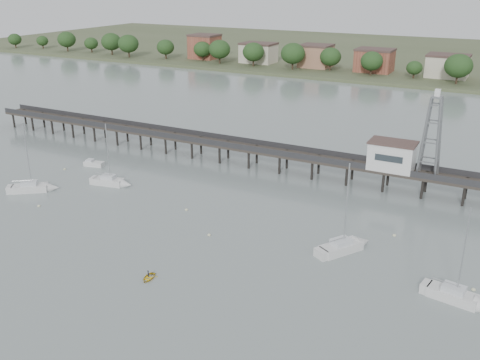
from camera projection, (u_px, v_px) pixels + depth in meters
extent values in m
plane|color=slate|center=(48.00, 323.00, 61.57)|extent=(500.00, 500.00, 0.00)
cube|color=#2D2823|center=(268.00, 151.00, 109.83)|extent=(150.00, 5.00, 0.50)
cube|color=#333335|center=(263.00, 151.00, 107.56)|extent=(150.00, 0.12, 1.10)
cube|color=#333335|center=(273.00, 144.00, 111.52)|extent=(150.00, 0.12, 1.10)
cylinder|color=black|center=(14.00, 121.00, 140.73)|extent=(0.50, 0.50, 4.40)
cylinder|color=black|center=(25.00, 117.00, 143.87)|extent=(0.50, 0.50, 4.40)
cylinder|color=black|center=(264.00, 163.00, 108.95)|extent=(0.50, 0.50, 4.40)
cylinder|color=black|center=(272.00, 158.00, 112.09)|extent=(0.50, 0.50, 4.40)
cube|color=silver|center=(392.00, 156.00, 97.96)|extent=(8.00, 5.00, 5.00)
cube|color=#4C3833|center=(393.00, 142.00, 97.02)|extent=(8.40, 5.40, 0.30)
cube|color=slate|center=(437.00, 97.00, 90.97)|extent=(1.80, 1.80, 0.30)
cube|color=silver|center=(438.00, 93.00, 90.71)|extent=(0.90, 0.90, 1.20)
cube|color=silver|center=(30.00, 189.00, 99.04)|extent=(6.49, 5.73, 1.65)
cone|color=silver|center=(52.00, 188.00, 99.62)|extent=(3.56, 3.53, 2.44)
cube|color=silver|center=(29.00, 183.00, 98.62)|extent=(3.41, 3.24, 0.75)
cylinder|color=#A5A8AA|center=(27.00, 155.00, 96.71)|extent=(0.18, 0.18, 11.78)
cylinder|color=#A5A8AA|center=(23.00, 181.00, 98.27)|extent=(3.00, 2.30, 0.12)
cube|color=silver|center=(452.00, 297.00, 65.74)|extent=(6.32, 3.32, 1.65)
cube|color=silver|center=(454.00, 289.00, 65.32)|extent=(2.95, 2.29, 0.75)
cylinder|color=#A5A8AA|center=(464.00, 251.00, 63.19)|extent=(0.18, 0.18, 11.28)
cylinder|color=#A5A8AA|center=(446.00, 282.00, 65.69)|extent=(3.48, 0.71, 0.12)
cube|color=silver|center=(109.00, 183.00, 102.17)|extent=(6.07, 3.31, 1.65)
cone|color=silver|center=(126.00, 184.00, 101.22)|extent=(2.78, 2.66, 2.23)
cube|color=silver|center=(108.00, 177.00, 101.75)|extent=(2.85, 2.25, 0.75)
cylinder|color=#A5A8AA|center=(108.00, 152.00, 99.85)|extent=(0.18, 0.18, 10.77)
cylinder|color=#A5A8AA|center=(104.00, 174.00, 101.81)|extent=(3.31, 0.77, 0.12)
cube|color=silver|center=(341.00, 249.00, 77.30)|extent=(5.58, 6.86, 1.65)
cone|color=silver|center=(362.00, 242.00, 79.22)|extent=(3.58, 3.64, 2.53)
cube|color=silver|center=(341.00, 242.00, 76.88)|extent=(3.25, 3.52, 0.75)
cylinder|color=#A5A8AA|center=(347.00, 204.00, 75.04)|extent=(0.18, 0.18, 12.20)
cylinder|color=#A5A8AA|center=(336.00, 240.00, 76.17)|extent=(2.11, 3.29, 0.12)
cube|color=silver|center=(94.00, 164.00, 112.34)|extent=(4.39, 2.54, 1.15)
cube|color=silver|center=(90.00, 161.00, 112.32)|extent=(1.63, 1.63, 0.69)
imported|color=gold|center=(149.00, 279.00, 70.60)|extent=(1.88, 0.75, 2.56)
imported|color=black|center=(149.00, 279.00, 70.60)|extent=(0.72, 1.06, 0.24)
ellipsoid|color=beige|center=(474.00, 290.00, 67.99)|extent=(0.56, 0.56, 0.39)
ellipsoid|color=beige|center=(39.00, 206.00, 92.75)|extent=(0.56, 0.56, 0.39)
ellipsoid|color=beige|center=(186.00, 210.00, 91.24)|extent=(0.56, 0.56, 0.39)
ellipsoid|color=beige|center=(65.00, 169.00, 110.43)|extent=(0.56, 0.56, 0.39)
ellipsoid|color=beige|center=(209.00, 235.00, 82.34)|extent=(0.56, 0.56, 0.39)
ellipsoid|color=beige|center=(394.00, 235.00, 82.23)|extent=(0.56, 0.56, 0.39)
cube|color=#475133|center=(426.00, 56.00, 263.89)|extent=(500.00, 170.00, 1.40)
cube|color=brown|center=(205.00, 49.00, 249.97)|extent=(13.00, 10.50, 9.00)
cube|color=brown|center=(258.00, 52.00, 237.78)|extent=(13.00, 10.50, 9.00)
cube|color=brown|center=(316.00, 56.00, 226.03)|extent=(13.00, 10.50, 9.00)
cube|color=brown|center=(374.00, 60.00, 215.15)|extent=(13.00, 10.50, 9.00)
cube|color=brown|center=(448.00, 65.00, 202.96)|extent=(13.00, 10.50, 9.00)
ellipsoid|color=#193515|center=(137.00, 47.00, 253.01)|extent=(8.00, 8.00, 6.80)
ellipsoid|color=#193515|center=(393.00, 66.00, 200.77)|extent=(8.00, 8.00, 6.80)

